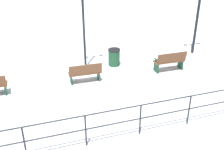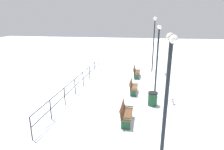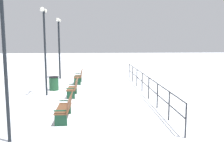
{
  "view_description": "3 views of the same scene",
  "coord_description": "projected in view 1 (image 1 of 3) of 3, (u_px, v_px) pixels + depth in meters",
  "views": [
    {
      "loc": [
        -10.23,
        2.07,
        5.64
      ],
      "look_at": [
        -1.99,
        -0.58,
        1.18
      ],
      "focal_mm": 44.06,
      "sensor_mm": 36.0,
      "label": 1
    },
    {
      "loc": [
        0.55,
        -12.18,
        4.92
      ],
      "look_at": [
        -1.59,
        0.07,
        1.22
      ],
      "focal_mm": 30.19,
      "sensor_mm": 36.0,
      "label": 2
    },
    {
      "loc": [
        -1.13,
        13.27,
        3.03
      ],
      "look_at": [
        -2.11,
        0.62,
        1.2
      ],
      "focal_mm": 40.75,
      "sensor_mm": 36.0,
      "label": 3
    }
  ],
  "objects": [
    {
      "name": "waterfront_railing",
      "position": [
        114.0,
        120.0,
        8.12
      ],
      "size": [
        0.05,
        12.05,
        1.1
      ],
      "color": "#26282D",
      "rests_on": "ground"
    },
    {
      "name": "bench_nearest",
      "position": [
        170.0,
        61.0,
        12.45
      ],
      "size": [
        0.55,
        1.44,
        0.97
      ],
      "rotation": [
        0.0,
        0.0,
        -0.01
      ],
      "color": "brown",
      "rests_on": "ground"
    },
    {
      "name": "bench_second",
      "position": [
        85.0,
        73.0,
        11.49
      ],
      "size": [
        0.55,
        1.39,
        0.91
      ],
      "rotation": [
        0.0,
        0.0,
        -0.03
      ],
      "color": "brown",
      "rests_on": "ground"
    },
    {
      "name": "lamppost_middle",
      "position": [
        83.0,
        2.0,
        11.62
      ],
      "size": [
        0.22,
        0.99,
        4.61
      ],
      "color": "black",
      "rests_on": "ground"
    },
    {
      "name": "ground_plane",
      "position": [
        85.0,
        81.0,
        11.8
      ],
      "size": [
        80.0,
        80.0,
        0.0
      ],
      "primitive_type": "plane",
      "color": "white",
      "rests_on": "ground"
    },
    {
      "name": "trash_bin",
      "position": [
        114.0,
        57.0,
        13.04
      ],
      "size": [
        0.57,
        0.57,
        0.82
      ],
      "color": "#1E4C2D",
      "rests_on": "ground"
    }
  ]
}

